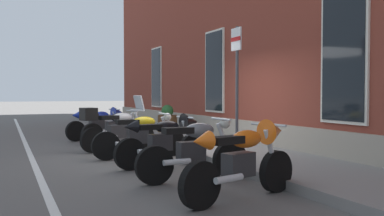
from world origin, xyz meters
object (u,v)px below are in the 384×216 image
Objects in this scene: motorcycle_blue_sport at (101,122)px; barrel_planter at (167,121)px; motorcycle_silver_touring at (115,128)px; motorcycle_orange_sport at (246,156)px; motorcycle_black_naked at (116,127)px; motorcycle_yellow_naked at (141,136)px; motorcycle_black_sport at (166,138)px; parking_sign at (237,74)px; motorcycle_grey_naked at (195,151)px.

barrel_planter is at bearing 89.32° from motorcycle_blue_sport.
motorcycle_silver_touring is 0.98× the size of motorcycle_orange_sport.
motorcycle_yellow_naked is (2.79, -0.14, 0.01)m from motorcycle_black_naked.
motorcycle_silver_touring reaches higher than motorcycle_blue_sport.
motorcycle_black_naked is 1.01× the size of motorcycle_black_sport.
motorcycle_black_naked is 0.78× the size of parking_sign.
motorcycle_blue_sport is at bearing -179.28° from motorcycle_grey_naked.
motorcycle_yellow_naked is (1.36, 0.25, -0.09)m from motorcycle_silver_touring.
motorcycle_yellow_naked is 1.07× the size of motorcycle_grey_naked.
motorcycle_silver_touring is at bearing -171.58° from motorcycle_black_sport.
motorcycle_blue_sport is 6.93m from motorcycle_grey_naked.
barrel_planter is (-5.40, 2.04, -0.05)m from motorcycle_black_sport.
motorcycle_black_naked is at bearing -163.67° from parking_sign.
parking_sign is (-2.40, 1.23, 1.23)m from motorcycle_orange_sport.
motorcycle_orange_sport is at bearing 1.60° from motorcycle_blue_sport.
parking_sign is at bearing 16.33° from motorcycle_black_naked.
motorcycle_grey_naked reaches higher than motorcycle_black_naked.
barrel_planter is (-2.80, 2.43, -0.06)m from motorcycle_silver_touring.
motorcycle_orange_sport reaches higher than motorcycle_black_naked.
parking_sign is (3.04, 1.70, 1.24)m from motorcycle_silver_touring.
parking_sign reaches higher than motorcycle_silver_touring.
motorcycle_silver_touring reaches higher than motorcycle_grey_naked.
motorcycle_black_sport is (1.25, 0.13, 0.08)m from motorcycle_yellow_naked.
barrel_planter is at bearing 139.07° from motorcycle_silver_touring.
motorcycle_silver_touring is 2.63m from motorcycle_black_sport.
motorcycle_black_naked is at bearing -179.31° from motorcycle_orange_sport.
motorcycle_orange_sport is (2.84, 0.09, 0.02)m from motorcycle_black_sport.
motorcycle_orange_sport is 2.97m from parking_sign.
parking_sign is (0.44, 1.31, 1.25)m from motorcycle_black_sport.
motorcycle_blue_sport is at bearing -166.04° from parking_sign.
motorcycle_yellow_naked is at bearing -27.61° from barrel_planter.
motorcycle_blue_sport is at bearing -179.82° from motorcycle_yellow_naked.
barrel_planter is at bearing 172.89° from parking_sign.
motorcycle_blue_sport is at bearing 175.16° from motorcycle_silver_touring.
motorcycle_black_sport is at bearing 177.75° from motorcycle_grey_naked.
motorcycle_silver_touring is (1.43, -0.39, 0.10)m from motorcycle_black_naked.
barrel_planter is (-1.37, 2.04, 0.04)m from motorcycle_black_naked.
motorcycle_black_sport is at bearing -178.29° from motorcycle_orange_sport.
motorcycle_orange_sport reaches higher than barrel_planter.
motorcycle_blue_sport is 0.79× the size of parking_sign.
motorcycle_orange_sport is (1.35, 0.14, 0.08)m from motorcycle_grey_naked.
motorcycle_grey_naked is at bearing -52.41° from parking_sign.
parking_sign is at bearing 13.96° from motorcycle_blue_sport.
motorcycle_grey_naked is 0.99× the size of motorcycle_orange_sport.
motorcycle_blue_sport is 6.18m from parking_sign.
motorcycle_silver_touring is 4.11m from motorcycle_grey_naked.
barrel_planter reaches higher than motorcycle_black_naked.
motorcycle_black_sport is at bearing 1.54° from motorcycle_blue_sport.
motorcycle_black_naked is at bearing 179.96° from motorcycle_black_sport.
parking_sign is (1.69, 1.45, 1.33)m from motorcycle_yellow_naked.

